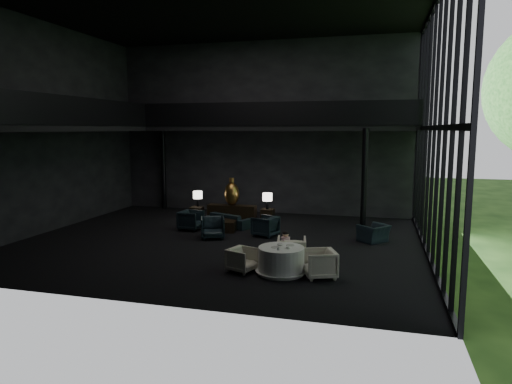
% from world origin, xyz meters
% --- Properties ---
extents(floor, '(14.00, 12.00, 0.02)m').
position_xyz_m(floor, '(0.00, 0.00, 0.00)').
color(floor, black).
rests_on(floor, ground).
extents(ceiling, '(14.00, 12.00, 0.02)m').
position_xyz_m(ceiling, '(0.00, 0.00, 8.00)').
color(ceiling, black).
rests_on(ceiling, ground).
extents(wall_back, '(14.00, 0.04, 8.00)m').
position_xyz_m(wall_back, '(0.00, 6.00, 4.00)').
color(wall_back, black).
rests_on(wall_back, ground).
extents(wall_front, '(14.00, 0.04, 8.00)m').
position_xyz_m(wall_front, '(0.00, -6.00, 4.00)').
color(wall_front, black).
rests_on(wall_front, ground).
extents(wall_left, '(0.04, 12.00, 8.00)m').
position_xyz_m(wall_left, '(-7.00, 0.00, 4.00)').
color(wall_left, black).
rests_on(wall_left, ground).
extents(curtain_wall, '(0.20, 12.00, 8.00)m').
position_xyz_m(curtain_wall, '(6.95, 0.00, 4.00)').
color(curtain_wall, black).
rests_on(curtain_wall, ground).
extents(mezzanine_left, '(2.00, 12.00, 0.25)m').
position_xyz_m(mezzanine_left, '(-6.00, 0.00, 4.00)').
color(mezzanine_left, black).
rests_on(mezzanine_left, wall_left).
extents(mezzanine_back, '(12.00, 2.00, 0.25)m').
position_xyz_m(mezzanine_back, '(1.00, 5.00, 4.00)').
color(mezzanine_back, black).
rests_on(mezzanine_back, wall_back).
extents(railing_left, '(0.06, 12.00, 1.00)m').
position_xyz_m(railing_left, '(-5.00, 0.00, 4.60)').
color(railing_left, black).
rests_on(railing_left, mezzanine_left).
extents(railing_back, '(12.00, 0.06, 1.00)m').
position_xyz_m(railing_back, '(1.00, 4.00, 4.60)').
color(railing_back, black).
rests_on(railing_back, mezzanine_back).
extents(column_nw, '(0.24, 0.24, 4.00)m').
position_xyz_m(column_nw, '(-5.00, 5.70, 2.00)').
color(column_nw, black).
rests_on(column_nw, floor).
extents(column_ne, '(0.24, 0.24, 4.00)m').
position_xyz_m(column_ne, '(4.80, 4.00, 2.00)').
color(column_ne, black).
rests_on(column_ne, floor).
extents(console, '(2.14, 0.49, 0.68)m').
position_xyz_m(console, '(-0.77, 3.67, 0.34)').
color(console, black).
rests_on(console, floor).
extents(bronze_urn, '(0.64, 0.64, 1.19)m').
position_xyz_m(bronze_urn, '(-0.77, 3.67, 1.19)').
color(bronze_urn, olive).
rests_on(bronze_urn, console).
extents(side_table_left, '(0.50, 0.50, 0.55)m').
position_xyz_m(side_table_left, '(-2.37, 3.56, 0.27)').
color(side_table_left, black).
rests_on(side_table_left, floor).
extents(table_lamp_left, '(0.41, 0.41, 0.68)m').
position_xyz_m(table_lamp_left, '(-2.37, 3.70, 1.04)').
color(table_lamp_left, black).
rests_on(table_lamp_left, side_table_left).
extents(side_table_right, '(0.53, 0.53, 0.58)m').
position_xyz_m(side_table_right, '(0.83, 3.68, 0.29)').
color(side_table_right, black).
rests_on(side_table_right, floor).
extents(table_lamp_right, '(0.41, 0.41, 0.69)m').
position_xyz_m(table_lamp_right, '(0.83, 3.63, 1.08)').
color(table_lamp_right, black).
rests_on(table_lamp_right, side_table_right).
extents(sofa, '(1.86, 1.17, 0.70)m').
position_xyz_m(sofa, '(-0.48, 2.45, 0.35)').
color(sofa, black).
rests_on(sofa, floor).
extents(lounge_armchair_west, '(0.89, 0.94, 0.92)m').
position_xyz_m(lounge_armchair_west, '(-1.75, 1.45, 0.46)').
color(lounge_armchair_west, '#1C313E').
rests_on(lounge_armchair_west, floor).
extents(lounge_armchair_east, '(1.04, 1.07, 0.89)m').
position_xyz_m(lounge_armchair_east, '(1.34, 1.18, 0.45)').
color(lounge_armchair_east, black).
rests_on(lounge_armchair_east, floor).
extents(lounge_armchair_south, '(1.19, 1.16, 0.96)m').
position_xyz_m(lounge_armchair_south, '(-0.42, 0.35, 0.48)').
color(lounge_armchair_south, '#14212E').
rests_on(lounge_armchair_south, floor).
extents(window_armchair, '(0.96, 0.99, 0.73)m').
position_xyz_m(window_armchair, '(5.26, 1.33, 0.36)').
color(window_armchair, black).
rests_on(window_armchair, floor).
extents(coffee_table, '(1.06, 1.06, 0.42)m').
position_xyz_m(coffee_table, '(-0.44, 1.64, 0.21)').
color(coffee_table, black).
rests_on(coffee_table, floor).
extents(dining_table, '(1.43, 1.43, 0.75)m').
position_xyz_m(dining_table, '(2.83, -3.03, 0.33)').
color(dining_table, white).
rests_on(dining_table, floor).
extents(dining_chair_north, '(1.07, 1.02, 0.96)m').
position_xyz_m(dining_chair_north, '(2.93, -1.99, 0.48)').
color(dining_chair_north, tan).
rests_on(dining_chair_north, floor).
extents(dining_chair_east, '(1.07, 1.10, 0.89)m').
position_xyz_m(dining_chair_east, '(3.90, -3.08, 0.45)').
color(dining_chair_east, tan).
rests_on(dining_chair_east, floor).
extents(dining_chair_west, '(0.81, 0.83, 0.68)m').
position_xyz_m(dining_chair_west, '(1.74, -3.10, 0.34)').
color(dining_chair_west, tan).
rests_on(dining_chair_west, floor).
extents(child, '(0.26, 0.26, 0.55)m').
position_xyz_m(child, '(2.77, -2.12, 0.72)').
color(child, '#E2A2AF').
rests_on(child, dining_chair_north).
extents(plate_a, '(0.28, 0.28, 0.01)m').
position_xyz_m(plate_a, '(2.68, -3.11, 0.76)').
color(plate_a, white).
rests_on(plate_a, dining_table).
extents(plate_b, '(0.28, 0.28, 0.02)m').
position_xyz_m(plate_b, '(3.04, -2.78, 0.76)').
color(plate_b, white).
rests_on(plate_b, dining_table).
extents(saucer, '(0.15, 0.15, 0.01)m').
position_xyz_m(saucer, '(3.03, -3.14, 0.76)').
color(saucer, white).
rests_on(saucer, dining_table).
extents(coffee_cup, '(0.11, 0.11, 0.07)m').
position_xyz_m(coffee_cup, '(3.04, -3.16, 0.79)').
color(coffee_cup, white).
rests_on(coffee_cup, saucer).
extents(cereal_bowl, '(0.15, 0.15, 0.08)m').
position_xyz_m(cereal_bowl, '(2.77, -2.91, 0.79)').
color(cereal_bowl, white).
rests_on(cereal_bowl, dining_table).
extents(cream_pot, '(0.07, 0.07, 0.08)m').
position_xyz_m(cream_pot, '(2.82, -3.36, 0.79)').
color(cream_pot, '#99999E').
rests_on(cream_pot, dining_table).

